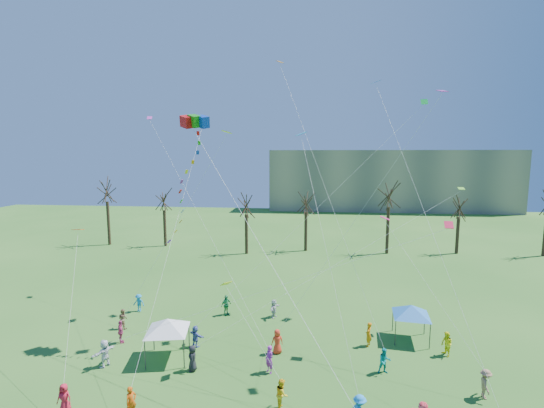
# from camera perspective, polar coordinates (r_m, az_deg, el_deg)

# --- Properties ---
(distant_building) EXTENTS (60.00, 14.00, 15.00)m
(distant_building) POSITION_cam_1_polar(r_m,az_deg,el_deg) (101.34, 17.20, 3.49)
(distant_building) COLOR gray
(distant_building) RESTS_ON ground
(bare_tree_row) EXTENTS (68.81, 8.53, 10.54)m
(bare_tree_row) POSITION_cam_1_polar(r_m,az_deg,el_deg) (54.54, 4.58, -0.07)
(bare_tree_row) COLOR black
(bare_tree_row) RESTS_ON ground
(big_box_kite) EXTENTS (6.69, 6.91, 20.92)m
(big_box_kite) POSITION_cam_1_polar(r_m,az_deg,el_deg) (27.39, -12.38, 2.15)
(big_box_kite) COLOR red
(big_box_kite) RESTS_ON ground
(canopy_tent_white) EXTENTS (3.77, 3.77, 2.87)m
(canopy_tent_white) POSITION_cam_1_polar(r_m,az_deg,el_deg) (27.89, -15.48, -17.14)
(canopy_tent_white) COLOR #3F3F44
(canopy_tent_white) RESTS_ON ground
(canopy_tent_blue) EXTENTS (3.62, 3.62, 2.73)m
(canopy_tent_blue) POSITION_cam_1_polar(r_m,az_deg,el_deg) (31.29, 20.24, -14.79)
(canopy_tent_blue) COLOR #3F3F44
(canopy_tent_blue) RESTS_ON ground
(festival_crowd) EXTENTS (26.19, 14.88, 1.84)m
(festival_crowd) POSITION_cam_1_polar(r_m,az_deg,el_deg) (26.80, -1.01, -21.71)
(festival_crowd) COLOR red
(festival_crowd) RESTS_ON ground
(small_kites_aloft) EXTENTS (28.69, 17.07, 29.89)m
(small_kites_aloft) POSITION_cam_1_polar(r_m,az_deg,el_deg) (28.79, 3.47, 5.81)
(small_kites_aloft) COLOR #FF430D
(small_kites_aloft) RESTS_ON ground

